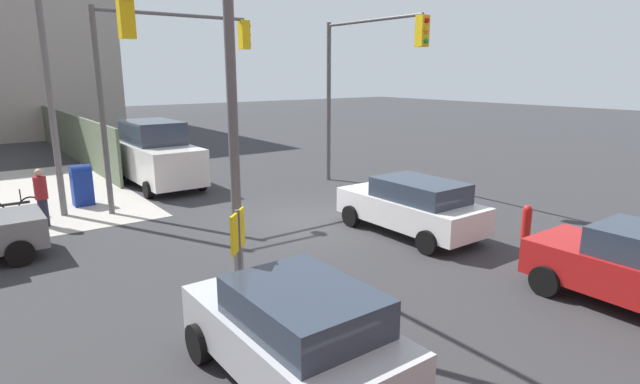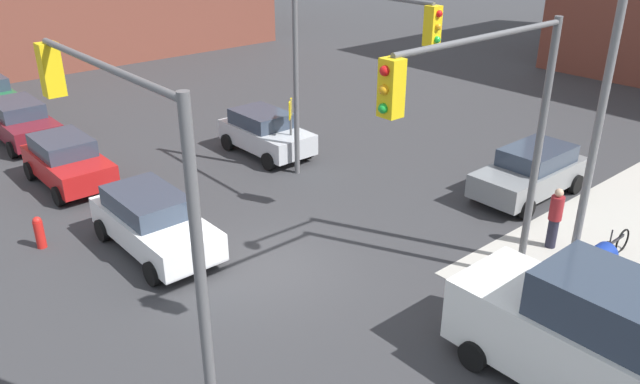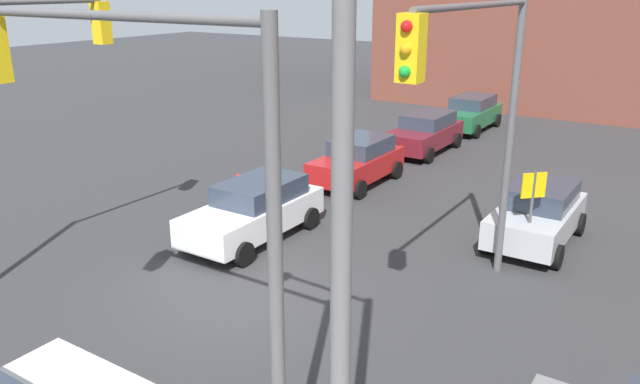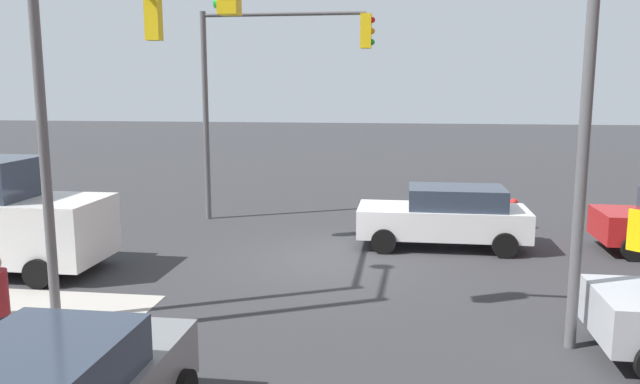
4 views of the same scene
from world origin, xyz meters
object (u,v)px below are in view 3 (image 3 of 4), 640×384
(coupe_silver, at_px, (537,214))
(coupe_white, at_px, (255,209))
(coupe_maroon, at_px, (425,132))
(fire_hydrant, at_px, (239,187))
(coupe_green, at_px, (471,113))
(street_lamp_corner, at_px, (308,215))
(hatchback_red, at_px, (358,160))
(traffic_signal_nw_corner, at_px, (481,97))
(traffic_signal_ne_corner, at_px, (142,159))

(coupe_silver, distance_m, coupe_white, 7.70)
(coupe_maroon, bearing_deg, fire_hydrant, -14.77)
(coupe_maroon, bearing_deg, coupe_green, 178.56)
(coupe_white, distance_m, coupe_maroon, 11.31)
(street_lamp_corner, xyz_separation_m, coupe_silver, (-11.97, -0.64, -3.86))
(coupe_green, bearing_deg, hatchback_red, -1.64)
(traffic_signal_nw_corner, distance_m, coupe_silver, 5.97)
(street_lamp_corner, bearing_deg, hatchback_red, -152.15)
(fire_hydrant, bearing_deg, coupe_green, 169.87)
(traffic_signal_nw_corner, xyz_separation_m, coupe_green, (-17.04, -6.15, -3.82))
(traffic_signal_ne_corner, distance_m, coupe_maroon, 19.50)
(coupe_white, relative_size, hatchback_red, 1.11)
(traffic_signal_ne_corner, relative_size, street_lamp_corner, 0.81)
(traffic_signal_nw_corner, relative_size, street_lamp_corner, 0.81)
(traffic_signal_nw_corner, xyz_separation_m, coupe_maroon, (-11.96, -6.28, -3.82))
(coupe_silver, distance_m, hatchback_red, 7.04)
(traffic_signal_ne_corner, xyz_separation_m, coupe_silver, (-11.29, 2.39, -3.79))
(coupe_green, xyz_separation_m, hatchback_red, (10.45, -0.30, -0.00))
(hatchback_red, bearing_deg, traffic_signal_nw_corner, 44.43)
(traffic_signal_nw_corner, relative_size, hatchback_red, 1.64)
(fire_hydrant, xyz_separation_m, coupe_green, (-14.24, 2.55, 0.36))
(fire_hydrant, xyz_separation_m, coupe_maroon, (-9.17, 2.42, 0.36))
(traffic_signal_ne_corner, relative_size, hatchback_red, 1.64)
(traffic_signal_ne_corner, xyz_separation_m, street_lamp_corner, (0.69, 3.02, 0.07))
(traffic_signal_nw_corner, distance_m, street_lamp_corner, 7.45)
(traffic_signal_nw_corner, xyz_separation_m, street_lamp_corner, (7.39, 0.93, 0.04))
(street_lamp_corner, bearing_deg, traffic_signal_nw_corner, -172.82)
(street_lamp_corner, height_order, coupe_silver, street_lamp_corner)
(coupe_silver, distance_m, coupe_maroon, 9.89)
(traffic_signal_ne_corner, height_order, hatchback_red, traffic_signal_ne_corner)
(street_lamp_corner, relative_size, coupe_green, 1.85)
(coupe_maroon, height_order, hatchback_red, same)
(traffic_signal_nw_corner, xyz_separation_m, hatchback_red, (-6.58, -6.45, -3.82))
(coupe_silver, bearing_deg, traffic_signal_ne_corner, -11.93)
(coupe_green, relative_size, coupe_maroon, 0.99)
(traffic_signal_ne_corner, distance_m, coupe_white, 9.30)
(street_lamp_corner, distance_m, coupe_silver, 12.60)
(traffic_signal_nw_corner, height_order, coupe_maroon, traffic_signal_nw_corner)
(coupe_green, height_order, coupe_silver, same)
(traffic_signal_ne_corner, bearing_deg, coupe_green, -170.29)
(traffic_signal_ne_corner, distance_m, fire_hydrant, 12.29)
(street_lamp_corner, height_order, coupe_maroon, street_lamp_corner)
(fire_hydrant, relative_size, coupe_maroon, 0.22)
(street_lamp_corner, relative_size, coupe_silver, 2.05)
(coupe_silver, xyz_separation_m, coupe_white, (3.93, -6.63, 0.00))
(traffic_signal_nw_corner, distance_m, coupe_maroon, 14.04)
(fire_hydrant, bearing_deg, traffic_signal_nw_corner, 72.19)
(coupe_silver, bearing_deg, coupe_maroon, -138.30)
(traffic_signal_nw_corner, relative_size, coupe_maroon, 1.49)
(coupe_green, bearing_deg, coupe_white, -0.63)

